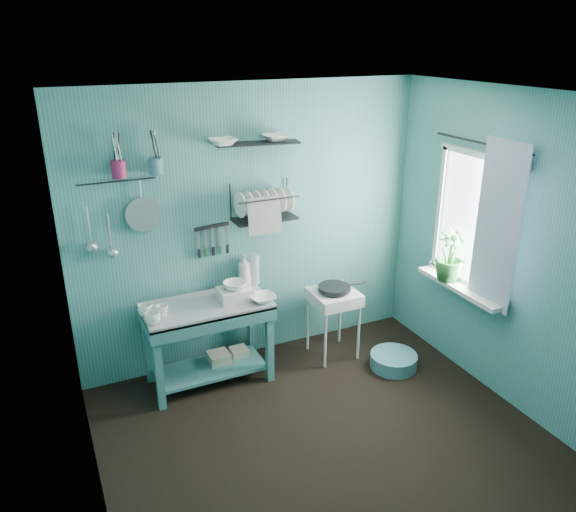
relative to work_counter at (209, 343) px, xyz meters
name	(u,v)px	position (x,y,z in m)	size (l,w,h in m)	color
floor	(330,445)	(0.55, -1.18, -0.37)	(3.20, 3.20, 0.00)	black
ceiling	(342,98)	(0.55, -1.18, 2.13)	(3.20, 3.20, 0.00)	silver
wall_back	(252,227)	(0.55, 0.32, 0.88)	(3.20, 3.20, 0.00)	teal
wall_front	(504,426)	(0.55, -2.68, 0.88)	(3.20, 3.20, 0.00)	teal
wall_left	(82,345)	(-1.05, -1.18, 0.88)	(3.00, 3.00, 0.00)	teal
wall_right	(516,256)	(2.15, -1.18, 0.88)	(3.00, 3.00, 0.00)	teal
work_counter	(209,343)	(0.00, 0.00, 0.00)	(1.06, 0.53, 0.75)	#367272
mug_left	(152,318)	(-0.48, -0.16, 0.42)	(0.12, 0.12, 0.10)	white
mug_mid	(162,311)	(-0.38, -0.06, 0.42)	(0.10, 0.10, 0.09)	white
mug_right	(146,310)	(-0.50, 0.00, 0.42)	(0.12, 0.12, 0.10)	white
wash_tub	(235,294)	(0.25, -0.02, 0.42)	(0.28, 0.22, 0.10)	silver
tub_bowl	(235,285)	(0.25, -0.02, 0.51)	(0.20, 0.20, 0.06)	white
soap_bottle	(244,271)	(0.42, 0.20, 0.52)	(0.12, 0.12, 0.30)	silver
water_bottle	(254,269)	(0.52, 0.22, 0.51)	(0.09, 0.09, 0.28)	#AAB6BE
counter_bowl	(263,298)	(0.45, -0.15, 0.40)	(0.22, 0.22, 0.05)	white
hotplate_stand	(333,323)	(1.19, -0.07, -0.05)	(0.41, 0.41, 0.66)	silver
frying_pan	(334,288)	(1.19, -0.07, 0.32)	(0.30, 0.30, 0.04)	black
knife_strip	(212,227)	(0.17, 0.29, 0.95)	(0.32, 0.02, 0.03)	black
dish_rack	(264,202)	(0.61, 0.19, 1.13)	(0.55, 0.24, 0.32)	black
upper_shelf	(257,143)	(0.58, 0.22, 1.63)	(0.70, 0.18, 0.01)	black
shelf_bowl_left	(223,135)	(0.28, 0.22, 1.72)	(0.22, 0.22, 0.05)	white
shelf_bowl_right	(276,137)	(0.74, 0.22, 1.67)	(0.22, 0.22, 0.05)	white
utensil_cup_magenta	(118,169)	(-0.55, 0.24, 1.52)	(0.11, 0.11, 0.13)	#991C4B
utensil_cup_teal	(156,166)	(-0.27, 0.24, 1.52)	(0.11, 0.11, 0.13)	#396D78
colander	(143,214)	(-0.40, 0.27, 1.13)	(0.28, 0.28, 0.03)	#ABAFB4
ladle_outer	(89,226)	(-0.82, 0.28, 1.10)	(0.01, 0.01, 0.30)	#ABAFB4
ladle_inner	(110,232)	(-0.67, 0.28, 1.02)	(0.01, 0.01, 0.30)	#ABAFB4
hook_rail	(116,181)	(-0.57, 0.29, 1.42)	(0.01, 0.01, 0.60)	black
window_glass	(476,221)	(2.13, -0.73, 1.03)	(1.10, 1.10, 0.00)	white
windowsill	(460,287)	(2.05, -0.73, 0.44)	(0.16, 0.95, 0.04)	silver
curtain	(497,227)	(2.07, -1.03, 1.08)	(1.35, 1.35, 0.00)	silver
curtain_rod	(481,143)	(2.09, -0.73, 1.68)	(0.02, 0.02, 1.05)	black
potted_plant	(450,256)	(2.03, -0.59, 0.68)	(0.25, 0.25, 0.45)	#266028
storage_tin_large	(219,364)	(0.10, 0.05, -0.26)	(0.18, 0.18, 0.22)	tan
storage_tin_small	(239,358)	(0.30, 0.08, -0.27)	(0.15, 0.15, 0.20)	tan
floor_basin	(393,361)	(1.59, -0.50, -0.31)	(0.43, 0.43, 0.13)	teal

